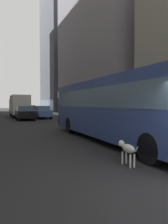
{
  "coord_description": "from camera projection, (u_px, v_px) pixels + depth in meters",
  "views": [
    {
      "loc": [
        -4.33,
        -3.24,
        1.89
      ],
      "look_at": [
        0.48,
        8.32,
        1.4
      ],
      "focal_mm": 34.12,
      "sensor_mm": 36.0,
      "label": 1
    }
  ],
  "objects": [
    {
      "name": "car_blue_hatchback",
      "position": [
        42.0,
        112.0,
        27.59
      ],
      "size": [
        1.7,
        4.76,
        1.62
      ],
      "color": "#4C6BB7",
      "rests_on": "ground"
    },
    {
      "name": "car_white_van",
      "position": [
        29.0,
        110.0,
        38.21
      ],
      "size": [
        1.93,
        3.9,
        1.62
      ],
      "color": "silver",
      "rests_on": "ground"
    },
    {
      "name": "building_right_far",
      "position": [
        66.0,
        51.0,
        52.24
      ],
      "size": [
        10.07,
        14.71,
        29.93
      ],
      "color": "#4C515B",
      "rests_on": "ground"
    },
    {
      "name": "box_truck",
      "position": [
        19.0,
        105.0,
        30.52
      ],
      "size": [
        2.3,
        7.5,
        3.05
      ],
      "color": "#A51919",
      "rests_on": "ground"
    },
    {
      "name": "sidewalk_right",
      "position": [
        55.0,
        114.0,
        39.2
      ],
      "size": [
        2.4,
        110.0,
        0.15
      ],
      "primitive_type": "cube",
      "color": "#ADA89E",
      "rests_on": "ground"
    },
    {
      "name": "car_black_suv",
      "position": [
        25.0,
        113.0,
        24.61
      ],
      "size": [
        1.92,
        4.08,
        1.62
      ],
      "color": "black",
      "rests_on": "ground"
    },
    {
      "name": "transit_bus",
      "position": [
        114.0,
        106.0,
        10.78
      ],
      "size": [
        2.78,
        11.53,
        3.05
      ],
      "color": "#33478C",
      "rests_on": "ground"
    },
    {
      "name": "building_right_mid",
      "position": [
        106.0,
        35.0,
        33.55
      ],
      "size": [
        9.59,
        21.69,
        25.47
      ],
      "color": "slate",
      "rests_on": "ground"
    },
    {
      "name": "dalmatian_dog",
      "position": [
        127.0,
        149.0,
        6.51
      ],
      "size": [
        0.22,
        0.96,
        0.72
      ],
      "color": "white",
      "rests_on": "ground"
    },
    {
      "name": "ground_plane",
      "position": [
        23.0,
        115.0,
        37.02
      ],
      "size": [
        120.0,
        120.0,
        0.0
      ],
      "primitive_type": "plane",
      "color": "#232326"
    }
  ]
}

